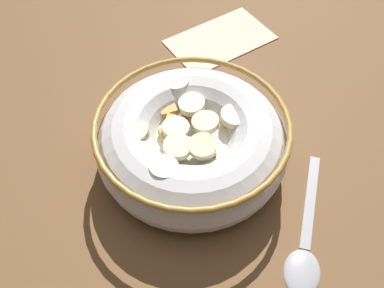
% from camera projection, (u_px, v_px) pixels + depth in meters
% --- Properties ---
extents(ground_plane, '(0.91, 0.91, 0.02)m').
position_uv_depth(ground_plane, '(192.00, 167.00, 0.49)').
color(ground_plane, brown).
extents(cereal_bowl, '(0.19, 0.19, 0.06)m').
position_uv_depth(cereal_bowl, '(192.00, 142.00, 0.45)').
color(cereal_bowl, silver).
rests_on(cereal_bowl, ground_plane).
extents(spoon, '(0.11, 0.14, 0.01)m').
position_uv_depth(spoon, '(305.00, 252.00, 0.41)').
color(spoon, '#A5A5AD').
rests_on(spoon, ground_plane).
extents(folded_napkin, '(0.15, 0.11, 0.00)m').
position_uv_depth(folded_napkin, '(220.00, 39.00, 0.60)').
color(folded_napkin, beige).
rests_on(folded_napkin, ground_plane).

